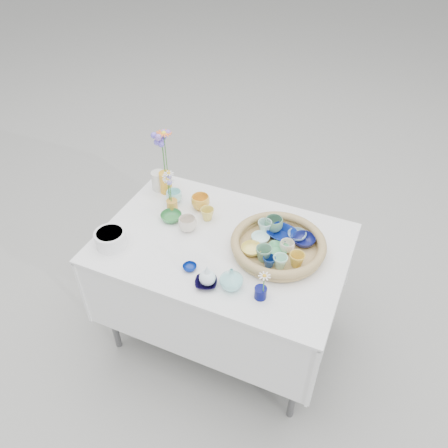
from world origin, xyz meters
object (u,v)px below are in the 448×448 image
at_px(wicker_tray, 278,245).
at_px(bud_vase_seafoam, 231,278).
at_px(tall_vase_yellow, 166,182).
at_px(display_table, 223,332).

bearing_deg(wicker_tray, bud_vase_seafoam, -110.96).
bearing_deg(tall_vase_yellow, bud_vase_seafoam, -39.77).
bearing_deg(display_table, wicker_tray, 10.12).
bearing_deg(display_table, bud_vase_seafoam, -58.65).
xyz_separation_m(bud_vase_seafoam, tall_vase_yellow, (-0.64, 0.53, 0.01)).
relative_size(wicker_tray, bud_vase_seafoam, 4.20).
height_order(display_table, wicker_tray, wicker_tray).
distance_m(wicker_tray, tall_vase_yellow, 0.79).
distance_m(display_table, wicker_tray, 0.85).
height_order(wicker_tray, bud_vase_seafoam, bud_vase_seafoam).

